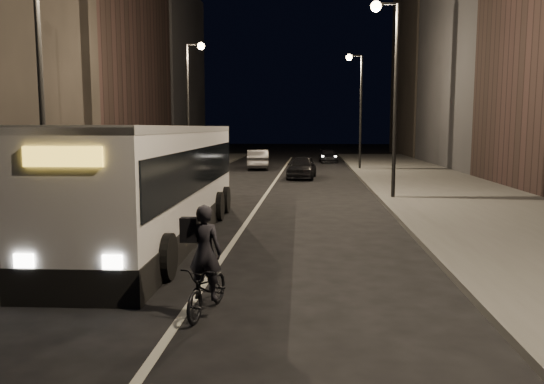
% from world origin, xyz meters
% --- Properties ---
extents(ground, '(180.00, 180.00, 0.00)m').
position_xyz_m(ground, '(0.00, 0.00, 0.00)').
color(ground, black).
rests_on(ground, ground).
extents(sidewalk_right, '(7.00, 70.00, 0.16)m').
position_xyz_m(sidewalk_right, '(8.50, 14.00, 0.08)').
color(sidewalk_right, '#3D3D3B').
rests_on(sidewalk_right, ground).
extents(sidewalk_left, '(7.00, 70.00, 0.16)m').
position_xyz_m(sidewalk_left, '(-8.50, 14.00, 0.08)').
color(sidewalk_left, '#3D3D3B').
rests_on(sidewalk_left, ground).
extents(building_row_right, '(8.00, 61.00, 21.00)m').
position_xyz_m(building_row_right, '(16.00, 27.50, 10.50)').
color(building_row_right, black).
rests_on(building_row_right, ground).
extents(building_row_left, '(8.00, 61.00, 22.00)m').
position_xyz_m(building_row_left, '(-16.00, 28.50, 11.00)').
color(building_row_left, black).
rests_on(building_row_left, ground).
extents(streetlight_right_mid, '(1.20, 0.44, 8.12)m').
position_xyz_m(streetlight_right_mid, '(5.33, 12.00, 5.36)').
color(streetlight_right_mid, black).
rests_on(streetlight_right_mid, sidewalk_right).
extents(streetlight_right_far, '(1.20, 0.44, 8.12)m').
position_xyz_m(streetlight_right_far, '(5.33, 28.00, 5.36)').
color(streetlight_right_far, black).
rests_on(streetlight_right_far, sidewalk_right).
extents(streetlight_left_near, '(1.20, 0.44, 8.12)m').
position_xyz_m(streetlight_left_near, '(-5.33, 4.00, 5.36)').
color(streetlight_left_near, black).
rests_on(streetlight_left_near, sidewalk_left).
extents(streetlight_left_far, '(1.20, 0.44, 8.12)m').
position_xyz_m(streetlight_left_far, '(-5.33, 22.00, 5.36)').
color(streetlight_left_far, black).
rests_on(streetlight_left_far, sidewalk_left).
extents(city_bus, '(2.97, 11.78, 3.15)m').
position_xyz_m(city_bus, '(-2.17, 3.65, 1.72)').
color(city_bus, white).
rests_on(city_bus, ground).
extents(cyclist_on_bicycle, '(0.85, 1.71, 1.88)m').
position_xyz_m(cyclist_on_bicycle, '(0.40, -2.33, 0.63)').
color(cyclist_on_bicycle, black).
rests_on(cyclist_on_bicycle, ground).
extents(car_near, '(1.91, 4.17, 1.39)m').
position_xyz_m(car_near, '(1.51, 21.65, 0.69)').
color(car_near, black).
rests_on(car_near, ground).
extents(car_mid, '(1.93, 4.54, 1.45)m').
position_xyz_m(car_mid, '(-1.90, 28.68, 0.73)').
color(car_mid, '#353437').
rests_on(car_mid, ground).
extents(car_far, '(1.72, 3.91, 1.12)m').
position_xyz_m(car_far, '(3.60, 36.86, 0.56)').
color(car_far, black).
rests_on(car_far, ground).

